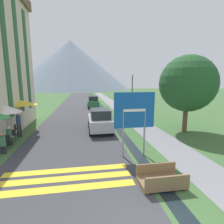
# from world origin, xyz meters

# --- Properties ---
(ground_plane) EXTENTS (160.00, 160.00, 0.00)m
(ground_plane) POSITION_xyz_m (0.00, 20.00, 0.00)
(ground_plane) COLOR #3D6033
(road) EXTENTS (6.40, 60.00, 0.01)m
(road) POSITION_xyz_m (-2.50, 30.00, 0.00)
(road) COLOR #38383D
(road) RESTS_ON ground_plane
(footpath) EXTENTS (2.20, 60.00, 0.01)m
(footpath) POSITION_xyz_m (3.60, 30.00, 0.00)
(footpath) COLOR slate
(footpath) RESTS_ON ground_plane
(drainage_channel) EXTENTS (0.60, 60.00, 0.00)m
(drainage_channel) POSITION_xyz_m (1.20, 30.00, 0.00)
(drainage_channel) COLOR black
(drainage_channel) RESTS_ON ground_plane
(crosswalk_marking) EXTENTS (5.44, 1.84, 0.01)m
(crosswalk_marking) POSITION_xyz_m (-2.50, 3.21, 0.01)
(crosswalk_marking) COLOR yellow
(crosswalk_marking) RESTS_ON ground_plane
(mountain_distant) EXTENTS (61.07, 61.07, 25.04)m
(mountain_distant) POSITION_xyz_m (-7.64, 92.38, 12.52)
(mountain_distant) COLOR slate
(mountain_distant) RESTS_ON ground_plane
(road_sign) EXTENTS (2.16, 0.11, 3.44)m
(road_sign) POSITION_xyz_m (0.91, 4.96, 2.27)
(road_sign) COLOR gray
(road_sign) RESTS_ON ground_plane
(footbridge) EXTENTS (1.70, 1.10, 0.65)m
(footbridge) POSITION_xyz_m (1.20, 2.16, 0.23)
(footbridge) COLOR brown
(footbridge) RESTS_ON ground_plane
(parked_car_near) EXTENTS (1.87, 3.81, 1.82)m
(parked_car_near) POSITION_xyz_m (-0.40, 10.11, 0.91)
(parked_car_near) COLOR #B2B2B7
(parked_car_near) RESTS_ON ground_plane
(parked_car_far) EXTENTS (1.71, 3.86, 1.82)m
(parked_car_far) POSITION_xyz_m (-0.20, 23.46, 0.91)
(parked_car_far) COLOR #28663D
(parked_car_far) RESTS_ON ground_plane
(cafe_chair_middle) EXTENTS (0.40, 0.40, 0.85)m
(cafe_chair_middle) POSITION_xyz_m (-6.42, 8.54, 0.51)
(cafe_chair_middle) COLOR #232328
(cafe_chair_middle) RESTS_ON ground_plane
(cafe_chair_far_left) EXTENTS (0.40, 0.40, 0.85)m
(cafe_chair_far_left) POSITION_xyz_m (-6.93, 10.08, 0.51)
(cafe_chair_far_left) COLOR #232328
(cafe_chair_far_left) RESTS_ON ground_plane
(cafe_chair_near_right) EXTENTS (0.40, 0.40, 0.85)m
(cafe_chair_near_right) POSITION_xyz_m (-6.24, 7.24, 0.51)
(cafe_chair_near_right) COLOR #232328
(cafe_chair_near_right) RESTS_ON ground_plane
(cafe_umbrella_middle_white) EXTENTS (1.96, 1.96, 2.43)m
(cafe_umbrella_middle_white) POSITION_xyz_m (-6.79, 8.82, 2.18)
(cafe_umbrella_middle_white) COLOR #B7B2A8
(cafe_umbrella_middle_white) RESTS_ON ground_plane
(cafe_umbrella_rear_yellow) EXTENTS (2.50, 2.50, 2.49)m
(cafe_umbrella_rear_yellow) POSITION_xyz_m (-6.72, 11.52, 2.29)
(cafe_umbrella_rear_yellow) COLOR #B7B2A8
(cafe_umbrella_rear_yellow) RESTS_ON ground_plane
(person_seated_far) EXTENTS (0.32, 0.32, 1.24)m
(person_seated_far) POSITION_xyz_m (-6.16, 6.41, 0.69)
(person_seated_far) COLOR #282833
(person_seated_far) RESTS_ON ground_plane
(person_seated_near) EXTENTS (0.32, 0.32, 1.25)m
(person_seated_near) POSITION_xyz_m (-6.36, 7.79, 0.69)
(person_seated_near) COLOR #282833
(person_seated_near) RESTS_ON ground_plane
(person_standing_terrace) EXTENTS (0.32, 0.32, 1.81)m
(person_standing_terrace) POSITION_xyz_m (-6.34, 9.51, 1.05)
(person_standing_terrace) COLOR #282833
(person_standing_terrace) RESTS_ON ground_plane
(streetlamp) EXTENTS (0.28, 0.28, 4.84)m
(streetlamp) POSITION_xyz_m (3.59, 14.80, 2.89)
(streetlamp) COLOR #515156
(streetlamp) RESTS_ON ground_plane
(tree_by_path) EXTENTS (4.31, 4.31, 5.99)m
(tree_by_path) POSITION_xyz_m (6.25, 8.76, 3.83)
(tree_by_path) COLOR brown
(tree_by_path) RESTS_ON ground_plane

